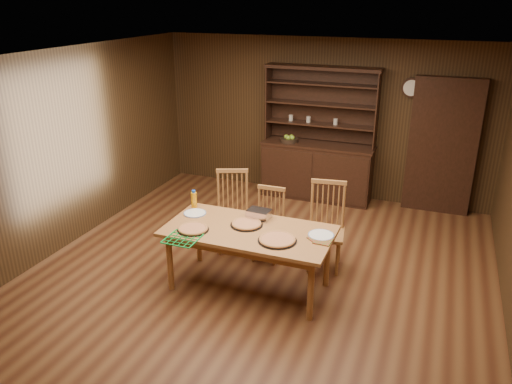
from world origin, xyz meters
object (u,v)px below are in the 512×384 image
at_px(china_hutch, 317,164).
at_px(juice_bottle, 194,199).
at_px(dining_table, 249,236).
at_px(chair_left, 233,207).
at_px(chair_center, 269,221).
at_px(chair_right, 326,222).

relative_size(china_hutch, juice_bottle, 9.75).
bearing_deg(china_hutch, dining_table, -90.33).
xyz_separation_m(dining_table, chair_left, (-0.59, 0.88, -0.10)).
xyz_separation_m(china_hutch, dining_table, (-0.02, -3.03, 0.07)).
height_order(china_hutch, chair_left, china_hutch).
bearing_deg(china_hutch, chair_left, -105.67).
height_order(china_hutch, chair_center, china_hutch).
xyz_separation_m(chair_left, juice_bottle, (-0.28, -0.53, 0.28)).
relative_size(chair_left, juice_bottle, 4.85).
xyz_separation_m(dining_table, chair_right, (0.70, 0.84, -0.08)).
relative_size(chair_left, chair_right, 0.97).
height_order(chair_center, juice_bottle, juice_bottle).
bearing_deg(china_hutch, juice_bottle, -108.30).
xyz_separation_m(chair_left, chair_center, (0.55, -0.09, -0.07)).
distance_m(chair_left, chair_center, 0.56).
height_order(chair_left, chair_center, chair_left).
distance_m(china_hutch, chair_center, 2.24).
relative_size(china_hutch, chair_right, 1.96).
height_order(china_hutch, dining_table, china_hutch).
relative_size(dining_table, chair_center, 2.00).
xyz_separation_m(dining_table, chair_center, (-0.04, 0.79, -0.17)).
relative_size(dining_table, chair_right, 1.71).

